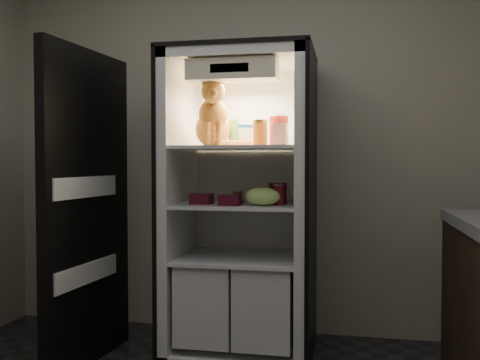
# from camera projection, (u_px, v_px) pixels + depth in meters

# --- Properties ---
(room_shell) EXTENTS (3.60, 3.60, 3.60)m
(room_shell) POSITION_uv_depth(u_px,v_px,m) (169.00, 48.00, 1.98)
(room_shell) COLOR white
(room_shell) RESTS_ON floor
(refrigerator) EXTENTS (0.90, 0.72, 1.88)m
(refrigerator) POSITION_uv_depth(u_px,v_px,m) (242.00, 226.00, 3.36)
(refrigerator) COLOR white
(refrigerator) RESTS_ON floor
(fridge_door) EXTENTS (0.13, 0.87, 1.85)m
(fridge_door) POSITION_uv_depth(u_px,v_px,m) (87.00, 210.00, 3.14)
(fridge_door) COLOR black
(fridge_door) RESTS_ON floor
(tabby_cat) EXTENTS (0.38, 0.42, 0.43)m
(tabby_cat) POSITION_uv_depth(u_px,v_px,m) (213.00, 120.00, 3.27)
(tabby_cat) COLOR #C87119
(tabby_cat) RESTS_ON refrigerator
(parmesan_shaker) EXTENTS (0.07, 0.07, 0.17)m
(parmesan_shaker) POSITION_uv_depth(u_px,v_px,m) (234.00, 133.00, 3.36)
(parmesan_shaker) COLOR #268D3E
(parmesan_shaker) RESTS_ON refrigerator
(mayo_tub) EXTENTS (0.10, 0.10, 0.14)m
(mayo_tub) POSITION_uv_depth(u_px,v_px,m) (245.00, 136.00, 3.37)
(mayo_tub) COLOR white
(mayo_tub) RESTS_ON refrigerator
(salsa_jar) EXTENTS (0.09, 0.09, 0.16)m
(salsa_jar) POSITION_uv_depth(u_px,v_px,m) (260.00, 133.00, 3.19)
(salsa_jar) COLOR maroon
(salsa_jar) RESTS_ON refrigerator
(pepper_jar) EXTENTS (0.12, 0.12, 0.20)m
(pepper_jar) POSITION_uv_depth(u_px,v_px,m) (279.00, 130.00, 3.32)
(pepper_jar) COLOR maroon
(pepper_jar) RESTS_ON refrigerator
(cream_carton) EXTENTS (0.08, 0.08, 0.13)m
(cream_carton) POSITION_uv_depth(u_px,v_px,m) (280.00, 135.00, 3.11)
(cream_carton) COLOR silver
(cream_carton) RESTS_ON refrigerator
(soda_can_a) EXTENTS (0.07, 0.07, 0.13)m
(soda_can_a) POSITION_uv_depth(u_px,v_px,m) (274.00, 193.00, 3.33)
(soda_can_a) COLOR black
(soda_can_a) RESTS_ON refrigerator
(soda_can_b) EXTENTS (0.07, 0.07, 0.13)m
(soda_can_b) POSITION_uv_depth(u_px,v_px,m) (281.00, 193.00, 3.23)
(soda_can_b) COLOR black
(soda_can_b) RESTS_ON refrigerator
(soda_can_c) EXTENTS (0.07, 0.07, 0.12)m
(soda_can_c) POSITION_uv_depth(u_px,v_px,m) (279.00, 195.00, 3.13)
(soda_can_c) COLOR black
(soda_can_c) RESTS_ON refrigerator
(condiment_jar) EXTENTS (0.06, 0.06, 0.08)m
(condiment_jar) POSITION_uv_depth(u_px,v_px,m) (238.00, 196.00, 3.30)
(condiment_jar) COLOR brown
(condiment_jar) RESTS_ON refrigerator
(grape_bag) EXTENTS (0.21, 0.15, 0.11)m
(grape_bag) POSITION_uv_depth(u_px,v_px,m) (262.00, 196.00, 3.12)
(grape_bag) COLOR #84B956
(grape_bag) RESTS_ON refrigerator
(berry_box_left) EXTENTS (0.13, 0.13, 0.06)m
(berry_box_left) POSITION_uv_depth(u_px,v_px,m) (202.00, 199.00, 3.23)
(berry_box_left) COLOR #4E0D1E
(berry_box_left) RESTS_ON refrigerator
(berry_box_right) EXTENTS (0.12, 0.12, 0.06)m
(berry_box_right) POSITION_uv_depth(u_px,v_px,m) (230.00, 200.00, 3.14)
(berry_box_right) COLOR #4E0D1E
(berry_box_right) RESTS_ON refrigerator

